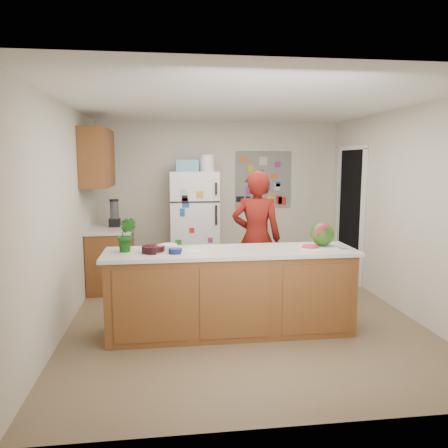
{
  "coord_description": "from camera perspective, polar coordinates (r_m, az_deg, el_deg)",
  "views": [
    {
      "loc": [
        -0.86,
        -5.01,
        1.86
      ],
      "look_at": [
        -0.18,
        0.2,
        1.1
      ],
      "focal_mm": 35.0,
      "sensor_mm": 36.0,
      "label": 1
    }
  ],
  "objects": [
    {
      "name": "fridge_top_bin",
      "position": [
        6.9,
        -4.86,
        7.62
      ],
      "size": [
        0.35,
        0.28,
        0.18
      ],
      "primitive_type": "cube",
      "color": "#5999B2",
      "rests_on": "refrigerator"
    },
    {
      "name": "cobalt_bowl",
      "position": [
        4.51,
        -6.36,
        -3.52
      ],
      "size": [
        0.18,
        0.18,
        0.05
      ],
      "primitive_type": "cylinder",
      "rotation": [
        0.0,
        0.0,
        0.34
      ],
      "color": "#0D1657",
      "rests_on": "peninsula_top"
    },
    {
      "name": "side_counter_top",
      "position": [
        6.49,
        -14.65,
        -0.73
      ],
      "size": [
        0.64,
        0.84,
        0.04
      ],
      "primitive_type": "cube",
      "color": "silver",
      "rests_on": "side_counter_base"
    },
    {
      "name": "wall_back",
      "position": [
        7.35,
        -0.64,
        3.46
      ],
      "size": [
        4.0,
        0.02,
        2.5
      ],
      "primitive_type": "cube",
      "color": "beige",
      "rests_on": "ground"
    },
    {
      "name": "cutting_board",
      "position": [
        4.91,
        12.09,
        -2.92
      ],
      "size": [
        0.43,
        0.34,
        0.01
      ],
      "primitive_type": "cube",
      "rotation": [
        0.0,
        0.0,
        -0.09
      ],
      "color": "silver",
      "rests_on": "peninsula_top"
    },
    {
      "name": "paper_towel",
      "position": [
        4.53,
        -4.2,
        -3.61
      ],
      "size": [
        0.23,
        0.21,
        0.02
      ],
      "primitive_type": "cube",
      "rotation": [
        0.0,
        0.0,
        -0.19
      ],
      "color": "silver",
      "rests_on": "peninsula_top"
    },
    {
      "name": "wall_left",
      "position": [
        5.18,
        -20.18,
        0.97
      ],
      "size": [
        0.02,
        4.5,
        2.5
      ],
      "primitive_type": "cube",
      "color": "beige",
      "rests_on": "ground"
    },
    {
      "name": "keys",
      "position": [
        4.84,
        15.38,
        -3.18
      ],
      "size": [
        0.09,
        0.07,
        0.01
      ],
      "primitive_type": "cube",
      "rotation": [
        0.0,
        0.0,
        -0.41
      ],
      "color": "slate",
      "rests_on": "peninsula_top"
    },
    {
      "name": "white_bowl",
      "position": [
        4.7,
        -7.28,
        -2.99
      ],
      "size": [
        0.22,
        0.22,
        0.06
      ],
      "primitive_type": "cylinder",
      "rotation": [
        0.0,
        0.0,
        0.25
      ],
      "color": "white",
      "rests_on": "peninsula_top"
    },
    {
      "name": "wall_right",
      "position": [
        5.8,
        22.3,
        1.59
      ],
      "size": [
        0.02,
        4.5,
        2.5
      ],
      "primitive_type": "cube",
      "color": "beige",
      "rests_on": "ground"
    },
    {
      "name": "person",
      "position": [
        5.63,
        4.25,
        -1.9
      ],
      "size": [
        0.72,
        0.55,
        1.74
      ],
      "primitive_type": "imported",
      "rotation": [
        0.0,
        0.0,
        2.91
      ],
      "color": "#62120D",
      "rests_on": "floor"
    },
    {
      "name": "photo_collage",
      "position": [
        7.43,
        5.16,
        5.8
      ],
      "size": [
        0.95,
        0.01,
        0.95
      ],
      "primitive_type": "cube",
      "color": "slate",
      "rests_on": "wall_back"
    },
    {
      "name": "watermelon",
      "position": [
        4.92,
        12.72,
        -1.29
      ],
      "size": [
        0.26,
        0.26,
        0.26
      ],
      "primitive_type": "sphere",
      "color": "#285318",
      "rests_on": "cutting_board"
    },
    {
      "name": "ceiling",
      "position": [
        5.12,
        2.42,
        15.52
      ],
      "size": [
        4.0,
        4.5,
        0.02
      ],
      "primitive_type": "cube",
      "color": "white",
      "rests_on": "wall_back"
    },
    {
      "name": "cherry_bowl",
      "position": [
        4.57,
        -9.23,
        -3.28
      ],
      "size": [
        0.25,
        0.25,
        0.07
      ],
      "primitive_type": "cylinder",
      "rotation": [
        0.0,
        0.0,
        0.06
      ],
      "color": "black",
      "rests_on": "peninsula_top"
    },
    {
      "name": "potted_plant",
      "position": [
        4.64,
        -12.62,
        -1.36
      ],
      "size": [
        0.23,
        0.2,
        0.36
      ],
      "primitive_type": "imported",
      "rotation": [
        0.0,
        0.0,
        6.09
      ],
      "color": "#093B0E",
      "rests_on": "peninsula_top"
    },
    {
      "name": "peninsula_base",
      "position": [
        4.77,
        0.9,
        -9.07
      ],
      "size": [
        2.6,
        0.62,
        0.88
      ],
      "primitive_type": "cube",
      "color": "brown",
      "rests_on": "floor"
    },
    {
      "name": "refrigerator",
      "position": [
        6.97,
        -3.94,
        -0.12
      ],
      "size": [
        0.75,
        0.7,
        1.7
      ],
      "primitive_type": "cube",
      "color": "silver",
      "rests_on": "floor"
    },
    {
      "name": "doorway",
      "position": [
        7.11,
        16.27,
        1.11
      ],
      "size": [
        0.03,
        0.85,
        2.04
      ],
      "primitive_type": "cube",
      "color": "black",
      "rests_on": "ground"
    },
    {
      "name": "side_counter_base",
      "position": [
        6.57,
        -14.51,
        -4.61
      ],
      "size": [
        0.6,
        0.8,
        0.86
      ],
      "primitive_type": "cube",
      "color": "brown",
      "rests_on": "floor"
    },
    {
      "name": "blender_appliance",
      "position": [
        6.61,
        -14.11,
        1.29
      ],
      "size": [
        0.12,
        0.12,
        0.38
      ],
      "primitive_type": "cylinder",
      "color": "black",
      "rests_on": "side_counter_top"
    },
    {
      "name": "peninsula_top",
      "position": [
        4.66,
        0.91,
        -3.65
      ],
      "size": [
        2.68,
        0.7,
        0.04
      ],
      "primitive_type": "cube",
      "color": "silver",
      "rests_on": "peninsula_base"
    },
    {
      "name": "plate",
      "position": [
        4.59,
        -8.39,
        -3.57
      ],
      "size": [
        0.28,
        0.28,
        0.02
      ],
      "primitive_type": "cylinder",
      "rotation": [
        0.0,
        0.0,
        0.11
      ],
      "color": "beige",
      "rests_on": "peninsula_top"
    },
    {
      "name": "watermelon_slice",
      "position": [
        4.82,
        11.17,
        -2.87
      ],
      "size": [
        0.17,
        0.17,
        0.02
      ],
      "primitive_type": "cylinder",
      "color": "red",
      "rests_on": "cutting_board"
    },
    {
      "name": "upper_cabinets",
      "position": [
        6.38,
        -16.21,
        8.27
      ],
      "size": [
        0.35,
        1.0,
        0.8
      ],
      "primitive_type": "cube",
      "color": "brown",
      "rests_on": "wall_left"
    },
    {
      "name": "floor",
      "position": [
        5.41,
        2.25,
        -11.97
      ],
      "size": [
        4.0,
        4.5,
        0.02
      ],
      "primitive_type": "cube",
      "color": "brown",
      "rests_on": "ground"
    }
  ]
}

